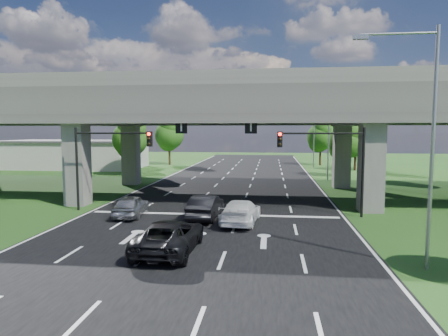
% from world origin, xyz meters
% --- Properties ---
extents(ground, '(160.00, 160.00, 0.00)m').
position_xyz_m(ground, '(0.00, 0.00, 0.00)').
color(ground, '#214616').
rests_on(ground, ground).
extents(road, '(18.00, 120.00, 0.03)m').
position_xyz_m(road, '(0.00, 10.00, 0.01)').
color(road, black).
rests_on(road, ground).
extents(overpass, '(80.00, 15.00, 10.00)m').
position_xyz_m(overpass, '(0.00, 12.00, 7.92)').
color(overpass, '#3C3A37').
rests_on(overpass, ground).
extents(warehouse, '(20.00, 10.00, 4.00)m').
position_xyz_m(warehouse, '(-26.00, 35.00, 2.00)').
color(warehouse, '#9E9E99').
rests_on(warehouse, ground).
extents(signal_right, '(5.76, 0.54, 6.00)m').
position_xyz_m(signal_right, '(7.82, 3.94, 4.19)').
color(signal_right, black).
rests_on(signal_right, ground).
extents(signal_left, '(5.76, 0.54, 6.00)m').
position_xyz_m(signal_left, '(-7.82, 3.94, 4.19)').
color(signal_left, black).
rests_on(signal_left, ground).
extents(streetlight_near, '(3.38, 0.25, 10.00)m').
position_xyz_m(streetlight_near, '(10.10, -6.00, 5.85)').
color(streetlight_near, gray).
rests_on(streetlight_near, ground).
extents(streetlight_far, '(3.38, 0.25, 10.00)m').
position_xyz_m(streetlight_far, '(10.10, 24.00, 5.85)').
color(streetlight_far, gray).
rests_on(streetlight_far, ground).
extents(streetlight_beyond, '(3.38, 0.25, 10.00)m').
position_xyz_m(streetlight_beyond, '(10.10, 40.00, 5.85)').
color(streetlight_beyond, gray).
rests_on(streetlight_beyond, ground).
extents(tree_left_near, '(4.50, 4.50, 7.80)m').
position_xyz_m(tree_left_near, '(-13.95, 26.00, 4.82)').
color(tree_left_near, black).
rests_on(tree_left_near, ground).
extents(tree_left_mid, '(3.91, 3.90, 6.76)m').
position_xyz_m(tree_left_mid, '(-16.95, 34.00, 4.17)').
color(tree_left_mid, black).
rests_on(tree_left_mid, ground).
extents(tree_left_far, '(4.80, 4.80, 8.32)m').
position_xyz_m(tree_left_far, '(-12.95, 42.00, 5.14)').
color(tree_left_far, black).
rests_on(tree_left_far, ground).
extents(tree_right_near, '(4.20, 4.20, 7.28)m').
position_xyz_m(tree_right_near, '(13.05, 28.00, 4.50)').
color(tree_right_near, black).
rests_on(tree_right_near, ground).
extents(tree_right_mid, '(3.91, 3.90, 6.76)m').
position_xyz_m(tree_right_mid, '(16.05, 36.00, 4.17)').
color(tree_right_mid, black).
rests_on(tree_right_mid, ground).
extents(tree_right_far, '(4.50, 4.50, 7.80)m').
position_xyz_m(tree_right_far, '(12.05, 44.00, 4.82)').
color(tree_right_far, black).
rests_on(tree_right_far, ground).
extents(car_silver, '(2.01, 4.33, 1.44)m').
position_xyz_m(car_silver, '(-5.40, 2.32, 0.75)').
color(car_silver, '#9C9EA3').
rests_on(car_silver, road).
extents(car_dark, '(1.86, 4.77, 1.55)m').
position_xyz_m(car_dark, '(-0.30, 2.26, 0.80)').
color(car_dark, black).
rests_on(car_dark, road).
extents(car_white, '(2.51, 5.19, 1.46)m').
position_xyz_m(car_white, '(2.09, 1.18, 0.76)').
color(car_white, silver).
rests_on(car_white, road).
extents(car_trailing, '(2.60, 5.54, 1.53)m').
position_xyz_m(car_trailing, '(-0.83, -5.09, 0.80)').
color(car_trailing, black).
rests_on(car_trailing, road).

